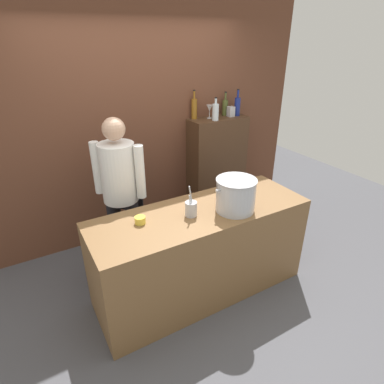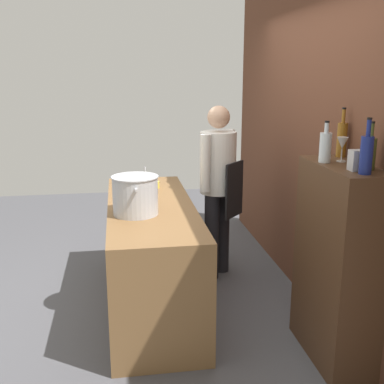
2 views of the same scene
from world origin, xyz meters
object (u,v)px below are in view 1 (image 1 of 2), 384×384
object	(u,v)px
chef	(120,188)
wine_bottle_olive	(225,107)
wine_bottle_cobalt	(237,106)
wine_glass_short	(210,109)
butter_jar	(140,220)
spice_tin_silver	(231,112)
utensil_crock	(191,209)
wine_bottle_amber	(194,108)
wine_bottle_clear	(215,112)
stockpot_large	(236,195)

from	to	relation	value
chef	wine_bottle_olive	size ratio (longest dim) A/B	5.65
wine_bottle_cobalt	wine_glass_short	bearing A→B (deg)	173.48
butter_jar	spice_tin_silver	size ratio (longest dim) A/B	0.72
utensil_crock	wine_bottle_olive	size ratio (longest dim) A/B	0.98
wine_glass_short	wine_bottle_olive	bearing A→B (deg)	10.09
wine_bottle_amber	wine_bottle_clear	world-z (taller)	wine_bottle_amber
wine_bottle_olive	wine_bottle_amber	bearing A→B (deg)	175.78
wine_bottle_amber	wine_glass_short	distance (m)	0.19
chef	butter_jar	xyz separation A→B (m)	(-0.04, -0.60, -0.03)
wine_bottle_clear	utensil_crock	bearing A→B (deg)	-131.29
wine_bottle_olive	wine_bottle_amber	world-z (taller)	wine_bottle_amber
utensil_crock	wine_bottle_cobalt	world-z (taller)	wine_bottle_cobalt
utensil_crock	wine_bottle_clear	bearing A→B (deg)	48.71
wine_bottle_amber	wine_bottle_clear	xyz separation A→B (m)	(0.18, -0.20, -0.02)
wine_bottle_clear	wine_glass_short	bearing A→B (deg)	93.12
utensil_crock	stockpot_large	bearing A→B (deg)	-15.84
butter_jar	wine_bottle_cobalt	size ratio (longest dim) A/B	0.28
butter_jar	wine_bottle_amber	world-z (taller)	wine_bottle_amber
wine_bottle_cobalt	wine_bottle_clear	size ratio (longest dim) A/B	1.20
chef	wine_bottle_amber	bearing A→B (deg)	-109.54
utensil_crock	wine_bottle_amber	bearing A→B (deg)	58.66
chef	wine_bottle_cobalt	distance (m)	1.90
chef	wine_bottle_olive	distance (m)	1.81
butter_jar	wine_bottle_amber	distance (m)	1.83
wine_bottle_olive	spice_tin_silver	bearing A→B (deg)	-76.75
utensil_crock	wine_bottle_olive	distance (m)	1.86
utensil_crock	wine_bottle_amber	world-z (taller)	wine_bottle_amber
wine_bottle_olive	spice_tin_silver	distance (m)	0.11
wine_bottle_amber	wine_bottle_olive	bearing A→B (deg)	-4.22
wine_bottle_cobalt	chef	bearing A→B (deg)	-164.36
butter_jar	wine_bottle_cobalt	world-z (taller)	wine_bottle_cobalt
wine_bottle_olive	wine_glass_short	world-z (taller)	wine_bottle_olive
wine_bottle_olive	wine_bottle_clear	xyz separation A→B (m)	(-0.26, -0.17, -0.00)
butter_jar	wine_bottle_cobalt	distance (m)	2.18
stockpot_large	spice_tin_silver	xyz separation A→B (m)	(0.88, 1.30, 0.39)
wine_bottle_amber	wine_glass_short	size ratio (longest dim) A/B	2.09
wine_glass_short	spice_tin_silver	size ratio (longest dim) A/B	1.31
chef	wine_bottle_cobalt	xyz separation A→B (m)	(1.76, 0.49, 0.53)
chef	wine_bottle_clear	xyz separation A→B (m)	(1.38, 0.42, 0.52)
wine_bottle_amber	spice_tin_silver	world-z (taller)	wine_bottle_amber
stockpot_large	utensil_crock	world-z (taller)	stockpot_large
stockpot_large	wine_glass_short	distance (m)	1.54
butter_jar	wine_bottle_cobalt	bearing A→B (deg)	31.36
wine_glass_short	spice_tin_silver	world-z (taller)	wine_glass_short
stockpot_large	butter_jar	bearing A→B (deg)	165.55
wine_bottle_cobalt	wine_glass_short	xyz separation A→B (m)	(-0.39, 0.04, -0.00)
butter_jar	wine_glass_short	size ratio (longest dim) A/B	0.55
wine_bottle_olive	wine_glass_short	bearing A→B (deg)	-169.91
wine_glass_short	wine_bottle_clear	bearing A→B (deg)	-86.88
wine_bottle_olive	butter_jar	bearing A→B (deg)	-144.64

